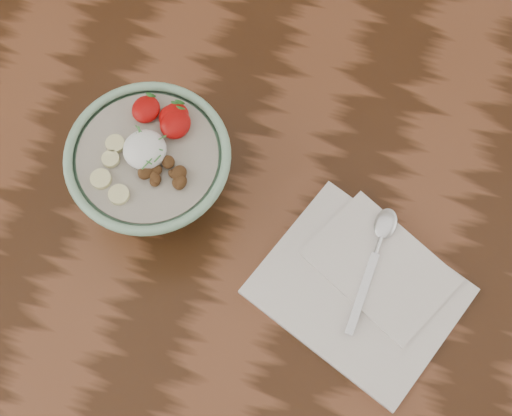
# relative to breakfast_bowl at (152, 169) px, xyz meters

# --- Properties ---
(table) EXTENTS (1.60, 0.90, 0.75)m
(table) POSITION_rel_breakfast_bowl_xyz_m (0.06, 0.01, -0.17)
(table) COLOR #351C0D
(table) RESTS_ON ground
(breakfast_bowl) EXTENTS (0.21, 0.21, 0.14)m
(breakfast_bowl) POSITION_rel_breakfast_bowl_xyz_m (0.00, 0.00, 0.00)
(breakfast_bowl) COLOR #87B692
(breakfast_bowl) RESTS_ON table
(napkin) EXTENTS (0.31, 0.28, 0.02)m
(napkin) POSITION_rel_breakfast_bowl_xyz_m (0.31, -0.05, -0.07)
(napkin) COLOR white
(napkin) RESTS_ON table
(spoon) EXTENTS (0.03, 0.19, 0.01)m
(spoon) POSITION_rel_breakfast_bowl_xyz_m (0.31, 0.01, -0.05)
(spoon) COLOR silver
(spoon) RESTS_ON napkin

